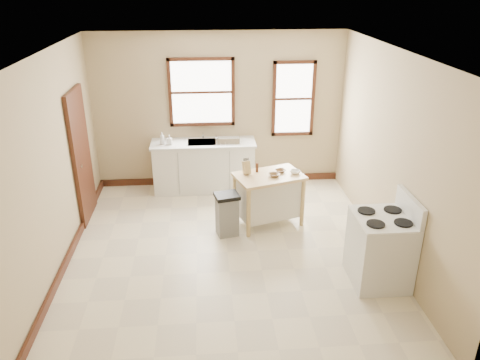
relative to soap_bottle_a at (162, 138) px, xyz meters
name	(u,v)px	position (x,y,z in m)	size (l,w,h in m)	color
floor	(227,252)	(1.02, -2.14, -1.03)	(5.00, 5.00, 0.00)	beige
ceiling	(225,53)	(1.02, -2.14, 1.77)	(5.00, 5.00, 0.00)	white
wall_back	(219,111)	(1.02, 0.36, 0.37)	(4.50, 0.04, 2.80)	tan
wall_left	(51,167)	(-1.23, -2.14, 0.37)	(0.04, 5.00, 2.80)	tan
wall_right	(392,157)	(3.27, -2.14, 0.37)	(0.04, 5.00, 2.80)	tan
window_main	(202,92)	(0.72, 0.34, 0.72)	(1.17, 0.06, 1.22)	#361F0E
window_side	(293,99)	(2.37, 0.34, 0.57)	(0.77, 0.06, 1.37)	#361F0E
door_left	(81,156)	(-1.19, -0.84, 0.02)	(0.06, 0.90, 2.10)	#361F0E
baseboard_back	(220,179)	(1.02, 0.33, -0.97)	(4.50, 0.04, 0.12)	#361F0E
baseboard_left	(69,255)	(-1.20, -2.14, -0.97)	(0.04, 5.00, 0.12)	#361F0E
sink_counter	(204,166)	(0.72, 0.06, -0.57)	(1.86, 0.62, 0.92)	silver
faucet	(203,133)	(0.72, 0.24, 0.00)	(0.03, 0.03, 0.22)	silver
soap_bottle_a	(162,138)	(0.00, 0.00, 0.00)	(0.08, 0.08, 0.22)	#B2B2B2
soap_bottle_b	(169,140)	(0.13, -0.02, -0.02)	(0.08, 0.08, 0.17)	#B2B2B2
dish_rack	(228,140)	(1.15, 0.00, -0.05)	(0.43, 0.32, 0.11)	silver
kitchen_island	(268,199)	(1.71, -1.32, -0.61)	(1.02, 0.65, 0.83)	#D2BC7B
knife_block	(246,168)	(1.37, -1.25, -0.09)	(0.10, 0.10, 0.20)	tan
pepper_grinder	(257,168)	(1.54, -1.18, -0.12)	(0.04, 0.04, 0.15)	#422211
bowl_a	(274,175)	(1.78, -1.37, -0.17)	(0.17, 0.17, 0.04)	brown
bowl_b	(280,171)	(1.90, -1.21, -0.17)	(0.16, 0.16, 0.04)	brown
bowl_c	(295,172)	(2.12, -1.29, -0.17)	(0.16, 0.16, 0.05)	silver
trash_bin	(227,214)	(1.04, -1.62, -0.69)	(0.35, 0.29, 0.68)	slate
gas_stove	(381,240)	(2.91, -2.95, -0.43)	(0.74, 0.75, 1.19)	silver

